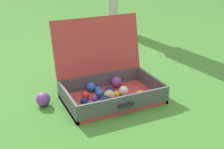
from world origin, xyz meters
The scene contains 3 objects.
ground_plane centered at (0.00, 0.00, 0.00)m, with size 16.00×16.00×0.00m, color #3D7A2D.
open_suitcase centered at (0.10, -0.01, 0.12)m, with size 0.67×0.54×0.54m.
stray_ball_on_grass centered at (-0.36, 0.05, 0.05)m, with size 0.10×0.10×0.10m, color purple.
Camera 1 is at (-0.69, -1.79, 1.00)m, focal length 48.25 mm.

